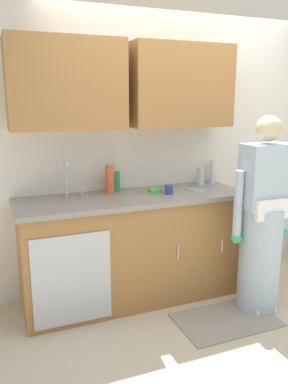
{
  "coord_description": "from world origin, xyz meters",
  "views": [
    {
      "loc": [
        -1.66,
        -2.33,
        1.73
      ],
      "look_at": [
        -0.51,
        0.55,
        1.0
      ],
      "focal_mm": 36.56,
      "sensor_mm": 36.0,
      "label": 1
    }
  ],
  "objects_px": {
    "person_at_sink": "(262,230)",
    "sponge": "(155,191)",
    "bottle_cleaner_spray": "(212,171)",
    "knife_on_counter": "(195,189)",
    "bottle_dish_liquid": "(110,180)",
    "bottle_water_short": "(201,176)",
    "bottle_soap": "(115,181)",
    "cup_by_sink": "(169,189)",
    "sink": "(75,203)"
  },
  "relations": [
    {
      "from": "person_at_sink",
      "to": "sponge",
      "type": "xyz_separation_m",
      "value": [
        -0.69,
        0.6,
        0.26
      ]
    },
    {
      "from": "cup_by_sink",
      "to": "bottle_cleaner_spray",
      "type": "bearing_deg",
      "value": 24.87
    },
    {
      "from": "person_at_sink",
      "to": "sponge",
      "type": "distance_m",
      "value": 0.95
    },
    {
      "from": "sink",
      "to": "knife_on_counter",
      "type": "height_order",
      "value": "sink"
    },
    {
      "from": "bottle_water_short",
      "to": "person_at_sink",
      "type": "bearing_deg",
      "value": -77.96
    },
    {
      "from": "cup_by_sink",
      "to": "knife_on_counter",
      "type": "distance_m",
      "value": 0.3
    },
    {
      "from": "person_at_sink",
      "to": "bottle_water_short",
      "type": "bearing_deg",
      "value": 102.04
    },
    {
      "from": "bottle_soap",
      "to": "cup_by_sink",
      "type": "distance_m",
      "value": 0.49
    },
    {
      "from": "bottle_water_short",
      "to": "cup_by_sink",
      "type": "relative_size",
      "value": 2.15
    },
    {
      "from": "bottle_cleaner_spray",
      "to": "sink",
      "type": "bearing_deg",
      "value": -171.46
    },
    {
      "from": "bottle_cleaner_spray",
      "to": "sponge",
      "type": "relative_size",
      "value": 2.02
    },
    {
      "from": "bottle_soap",
      "to": "bottle_dish_liquid",
      "type": "height_order",
      "value": "bottle_dish_liquid"
    },
    {
      "from": "bottle_water_short",
      "to": "bottle_soap",
      "type": "xyz_separation_m",
      "value": [
        -0.84,
        0.06,
        -0.0
      ]
    },
    {
      "from": "bottle_cleaner_spray",
      "to": "knife_on_counter",
      "type": "distance_m",
      "value": 0.39
    },
    {
      "from": "bottle_dish_liquid",
      "to": "bottle_cleaner_spray",
      "type": "relative_size",
      "value": 1.09
    },
    {
      "from": "sink",
      "to": "bottle_dish_liquid",
      "type": "distance_m",
      "value": 0.4
    },
    {
      "from": "bottle_soap",
      "to": "cup_by_sink",
      "type": "relative_size",
      "value": 2.12
    },
    {
      "from": "cup_by_sink",
      "to": "knife_on_counter",
      "type": "bearing_deg",
      "value": 11.96
    },
    {
      "from": "cup_by_sink",
      "to": "person_at_sink",
      "type": "bearing_deg",
      "value": -39.56
    },
    {
      "from": "bottle_dish_liquid",
      "to": "bottle_cleaner_spray",
      "type": "xyz_separation_m",
      "value": [
        1.07,
        0.07,
        -0.01
      ]
    },
    {
      "from": "person_at_sink",
      "to": "bottle_soap",
      "type": "xyz_separation_m",
      "value": [
        -0.99,
        0.8,
        0.33
      ]
    },
    {
      "from": "bottle_cleaner_spray",
      "to": "cup_by_sink",
      "type": "bearing_deg",
      "value": -155.13
    },
    {
      "from": "sink",
      "to": "bottle_water_short",
      "type": "distance_m",
      "value": 1.27
    },
    {
      "from": "person_at_sink",
      "to": "bottle_soap",
      "type": "height_order",
      "value": "person_at_sink"
    },
    {
      "from": "bottle_soap",
      "to": "knife_on_counter",
      "type": "xyz_separation_m",
      "value": [
        0.68,
        -0.24,
        -0.08
      ]
    },
    {
      "from": "bottle_dish_liquid",
      "to": "sponge",
      "type": "relative_size",
      "value": 2.21
    },
    {
      "from": "person_at_sink",
      "to": "bottle_soap",
      "type": "relative_size",
      "value": 9.52
    },
    {
      "from": "bottle_cleaner_spray",
      "to": "bottle_water_short",
      "type": "bearing_deg",
      "value": -164.55
    },
    {
      "from": "bottle_water_short",
      "to": "sponge",
      "type": "bearing_deg",
      "value": -165.37
    },
    {
      "from": "knife_on_counter",
      "to": "sponge",
      "type": "relative_size",
      "value": 2.18
    },
    {
      "from": "cup_by_sink",
      "to": "sponge",
      "type": "xyz_separation_m",
      "value": [
        -0.08,
        0.1,
        -0.03
      ]
    },
    {
      "from": "knife_on_counter",
      "to": "cup_by_sink",
      "type": "bearing_deg",
      "value": 76.8
    },
    {
      "from": "bottle_cleaner_spray",
      "to": "knife_on_counter",
      "type": "xyz_separation_m",
      "value": [
        -0.31,
        -0.22,
        -0.11
      ]
    },
    {
      "from": "sink",
      "to": "bottle_water_short",
      "type": "xyz_separation_m",
      "value": [
        1.26,
        0.17,
        0.1
      ]
    },
    {
      "from": "person_at_sink",
      "to": "cup_by_sink",
      "type": "relative_size",
      "value": 20.23
    },
    {
      "from": "bottle_soap",
      "to": "knife_on_counter",
      "type": "bearing_deg",
      "value": -19.3
    },
    {
      "from": "bottle_soap",
      "to": "bottle_dish_liquid",
      "type": "relative_size",
      "value": 0.7
    },
    {
      "from": "bottle_soap",
      "to": "knife_on_counter",
      "type": "height_order",
      "value": "bottle_soap"
    },
    {
      "from": "knife_on_counter",
      "to": "sponge",
      "type": "height_order",
      "value": "sponge"
    },
    {
      "from": "sponge",
      "to": "sink",
      "type": "bearing_deg",
      "value": -177.61
    },
    {
      "from": "bottle_dish_liquid",
      "to": "sponge",
      "type": "xyz_separation_m",
      "value": [
        0.38,
        -0.12,
        -0.11
      ]
    },
    {
      "from": "bottle_cleaner_spray",
      "to": "cup_by_sink",
      "type": "height_order",
      "value": "bottle_cleaner_spray"
    },
    {
      "from": "sponge",
      "to": "person_at_sink",
      "type": "bearing_deg",
      "value": -41.02
    },
    {
      "from": "bottle_soap",
      "to": "bottle_dish_liquid",
      "type": "bearing_deg",
      "value": -131.66
    },
    {
      "from": "sponge",
      "to": "bottle_soap",
      "type": "bearing_deg",
      "value": 146.31
    },
    {
      "from": "person_at_sink",
      "to": "sponge",
      "type": "relative_size",
      "value": 14.73
    },
    {
      "from": "person_at_sink",
      "to": "cup_by_sink",
      "type": "xyz_separation_m",
      "value": [
        -0.61,
        0.5,
        0.29
      ]
    },
    {
      "from": "bottle_dish_liquid",
      "to": "person_at_sink",
      "type": "bearing_deg",
      "value": -33.74
    },
    {
      "from": "bottle_water_short",
      "to": "knife_on_counter",
      "type": "height_order",
      "value": "bottle_water_short"
    },
    {
      "from": "bottle_water_short",
      "to": "knife_on_counter",
      "type": "xyz_separation_m",
      "value": [
        -0.16,
        -0.18,
        -0.08
      ]
    }
  ]
}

